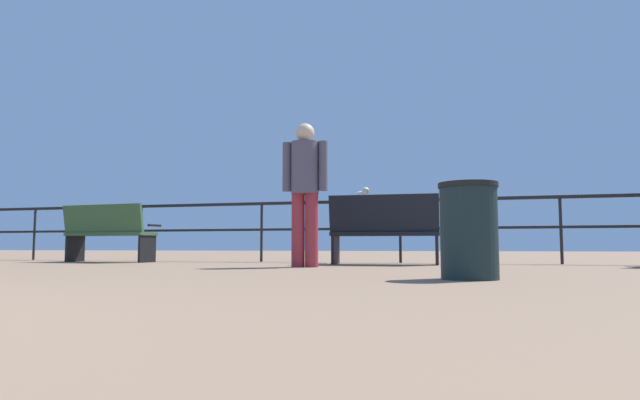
% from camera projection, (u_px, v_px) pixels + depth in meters
% --- Properties ---
extents(pier_railing, '(18.68, 0.05, 1.00)m').
position_uv_depth(pier_railing, '(262.00, 217.00, 9.10)').
color(pier_railing, black).
rests_on(pier_railing, ground_plane).
extents(bench_near_left, '(1.59, 0.71, 0.94)m').
position_uv_depth(bench_near_left, '(107.00, 230.00, 8.83)').
color(bench_near_left, '#335632').
rests_on(bench_near_left, ground_plane).
extents(bench_near_right, '(1.54, 0.71, 0.98)m').
position_uv_depth(bench_near_right, '(384.00, 228.00, 7.60)').
color(bench_near_right, black).
rests_on(bench_near_right, ground_plane).
extents(person_at_railing, '(0.58, 0.35, 1.81)m').
position_uv_depth(person_at_railing, '(305.00, 184.00, 6.78)').
color(person_at_railing, maroon).
rests_on(person_at_railing, ground_plane).
extents(seagull_on_rail, '(0.35, 0.30, 0.20)m').
position_uv_depth(seagull_on_rail, '(362.00, 194.00, 8.66)').
color(seagull_on_rail, silver).
rests_on(seagull_on_rail, pier_railing).
extents(trash_bin, '(0.46, 0.46, 0.76)m').
position_uv_depth(trash_bin, '(469.00, 231.00, 4.23)').
color(trash_bin, '#182728').
rests_on(trash_bin, ground_plane).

